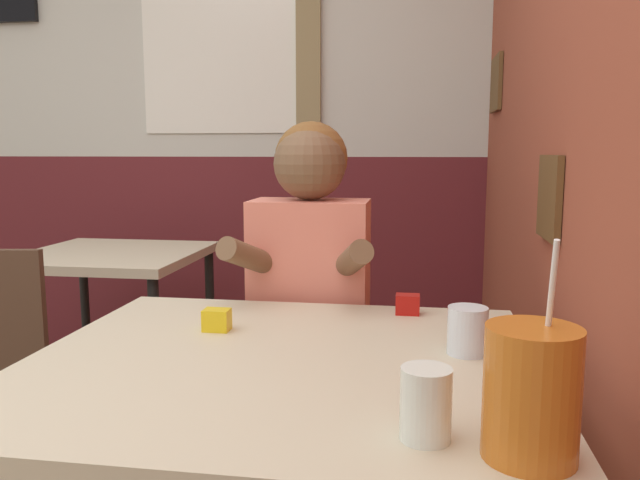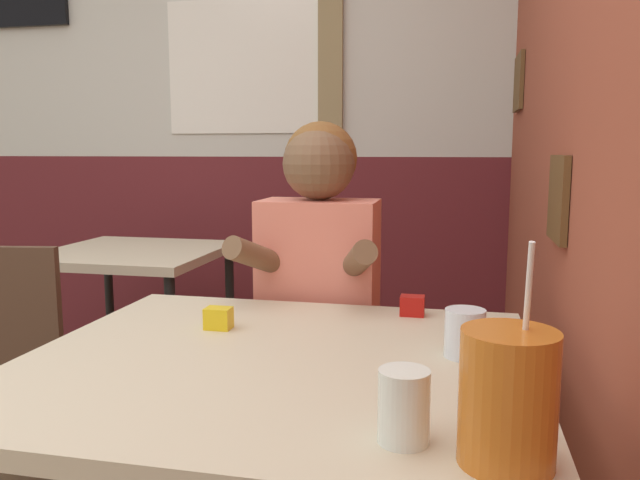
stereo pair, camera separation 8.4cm
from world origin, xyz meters
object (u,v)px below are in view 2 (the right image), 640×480
Objects in this scene: main_table at (277,386)px; background_table at (134,271)px; cocktail_pitcher at (508,398)px; chair_near_window at (17,352)px; person_seated at (319,316)px.

background_table is (-0.97, 1.19, -0.03)m from main_table.
cocktail_pitcher is (0.42, -0.35, 0.15)m from main_table.
cocktail_pitcher is at bearing -39.73° from main_table.
chair_near_window is 2.85× the size of cocktail_pitcher.
background_table is at bearing 129.24° from main_table.
cocktail_pitcher is at bearing -63.92° from person_seated.
person_seated is 4.04× the size of cocktail_pitcher.
background_table is 1.10m from person_seated.
person_seated is at bearing 116.08° from cocktail_pitcher.
cocktail_pitcher reaches higher than background_table.
background_table is 0.59× the size of person_seated.
main_table is 0.83× the size of person_seated.
person_seated reaches higher than main_table.
main_table is at bearing -50.76° from background_table.
main_table is 0.60m from person_seated.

